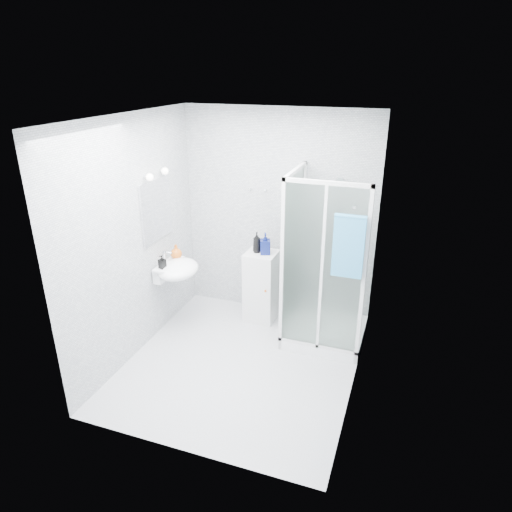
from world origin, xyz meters
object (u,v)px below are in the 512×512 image
at_px(shower_enclosure, 318,306).
at_px(soap_dispenser_black, 162,262).
at_px(soap_dispenser_orange, 176,252).
at_px(hand_towel, 349,245).
at_px(shampoo_bottle_a, 257,242).
at_px(storage_cabinet, 261,286).
at_px(wall_basin, 176,269).
at_px(shampoo_bottle_b, 265,244).

relative_size(shower_enclosure, soap_dispenser_black, 12.76).
relative_size(shower_enclosure, soap_dispenser_orange, 11.34).
height_order(hand_towel, shampoo_bottle_a, hand_towel).
xyz_separation_m(storage_cabinet, shampoo_bottle_a, (-0.06, 0.00, 0.58)).
xyz_separation_m(wall_basin, shampoo_bottle_b, (0.92, 0.55, 0.24)).
height_order(shower_enclosure, storage_cabinet, shower_enclosure).
relative_size(hand_towel, shampoo_bottle_b, 2.48).
bearing_deg(storage_cabinet, hand_towel, -28.66).
relative_size(storage_cabinet, soap_dispenser_orange, 5.15).
distance_m(shampoo_bottle_a, soap_dispenser_orange, 0.98).
bearing_deg(soap_dispenser_orange, hand_towel, -6.69).
distance_m(hand_towel, soap_dispenser_orange, 2.13).
relative_size(storage_cabinet, shampoo_bottle_a, 3.53).
bearing_deg(soap_dispenser_orange, soap_dispenser_black, -92.45).
height_order(storage_cabinet, soap_dispenser_orange, soap_dispenser_orange).
height_order(wall_basin, shampoo_bottle_b, shampoo_bottle_b).
xyz_separation_m(hand_towel, shampoo_bottle_b, (-1.07, 0.64, -0.35)).
bearing_deg(storage_cabinet, shampoo_bottle_a, -179.65).
relative_size(hand_towel, shampoo_bottle_a, 2.56).
distance_m(shower_enclosure, shampoo_bottle_a, 1.06).
bearing_deg(shower_enclosure, storage_cabinet, 162.53).
bearing_deg(wall_basin, soap_dispenser_black, -119.99).
bearing_deg(soap_dispenser_black, shower_enclosure, 15.02).
xyz_separation_m(shampoo_bottle_a, soap_dispenser_black, (-0.90, -0.72, -0.09)).
bearing_deg(storage_cabinet, shower_enclosure, -16.11).
bearing_deg(shampoo_bottle_b, soap_dispenser_black, -145.14).
xyz_separation_m(soap_dispenser_orange, soap_dispenser_black, (-0.01, -0.31, -0.01)).
bearing_deg(wall_basin, shampoo_bottle_b, 30.90).
xyz_separation_m(hand_towel, soap_dispenser_orange, (-2.07, 0.24, -0.44)).
distance_m(storage_cabinet, soap_dispenser_orange, 1.14).
distance_m(shower_enclosure, soap_dispenser_black, 1.87).
distance_m(wall_basin, soap_dispenser_black, 0.23).
bearing_deg(soap_dispenser_orange, shampoo_bottle_a, 24.66).
bearing_deg(storage_cabinet, soap_dispenser_black, -141.94).
relative_size(wall_basin, soap_dispenser_orange, 3.18).
bearing_deg(storage_cabinet, wall_basin, -145.76).
xyz_separation_m(storage_cabinet, soap_dispenser_orange, (-0.94, -0.41, 0.50)).
relative_size(shower_enclosure, hand_towel, 3.05).
height_order(shampoo_bottle_b, soap_dispenser_orange, shampoo_bottle_b).
distance_m(shampoo_bottle_a, shampoo_bottle_b, 0.11).
xyz_separation_m(shower_enclosure, soap_dispenser_black, (-1.74, -0.47, 0.49)).
height_order(storage_cabinet, soap_dispenser_black, soap_dispenser_black).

